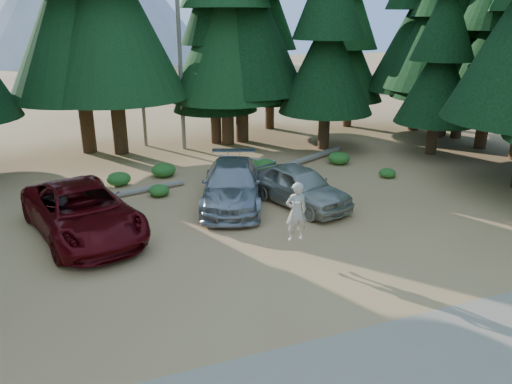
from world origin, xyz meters
TOP-DOWN VIEW (x-y plane):
  - ground at (0.00, 0.00)m, footprint 160.00×160.00m
  - gravel_strip at (0.00, -6.50)m, footprint 26.00×3.50m
  - forest_belt_north at (0.00, 15.00)m, footprint 36.00×7.00m
  - snag_front at (0.80, 14.50)m, footprint 0.24×0.24m
  - snag_back at (-1.20, 16.00)m, footprint 0.20×0.20m
  - red_pickup at (-5.37, 3.70)m, footprint 4.51×7.06m
  - silver_minivan_center at (0.55, 4.77)m, footprint 4.26×6.29m
  - silver_minivan_right at (3.08, 3.65)m, footprint 3.23×5.22m
  - frisbee_player at (0.94, -0.54)m, footprint 0.74×0.52m
  - log_left at (-2.59, 7.49)m, footprint 3.61×1.10m
  - log_mid at (3.28, 10.50)m, footprint 2.57×2.35m
  - log_right at (6.59, 9.45)m, footprint 4.72×2.64m
  - shrub_far_left at (-3.58, 8.94)m, footprint 1.10×1.10m
  - shrub_left at (-2.12, 6.82)m, footprint 0.89×0.89m
  - shrub_center_left at (-1.39, 9.53)m, footprint 1.17×1.17m
  - shrub_center_right at (3.57, 8.59)m, footprint 1.08×1.08m
  - shrub_right at (2.85, 9.05)m, footprint 1.05×1.05m
  - shrub_far_right at (7.67, 8.38)m, footprint 1.15×1.15m
  - shrub_edge_east at (8.71, 5.50)m, footprint 0.80×0.80m

SIDE VIEW (x-z plane):
  - ground at x=0.00m, z-range 0.00..0.00m
  - forest_belt_north at x=0.00m, z-range -11.00..11.00m
  - gravel_strip at x=0.00m, z-range 0.00..0.01m
  - log_left at x=-2.59m, z-range 0.00..0.26m
  - log_mid at x=3.28m, z-range 0.00..0.27m
  - log_right at x=6.59m, z-range 0.00..0.33m
  - shrub_edge_east at x=8.71m, z-range 0.00..0.44m
  - shrub_left at x=-2.12m, z-range 0.00..0.49m
  - shrub_right at x=2.85m, z-range 0.00..0.58m
  - shrub_center_right at x=3.57m, z-range 0.00..0.60m
  - shrub_far_left at x=-3.58m, z-range 0.00..0.61m
  - shrub_far_right at x=7.67m, z-range 0.00..0.63m
  - shrub_center_left at x=-1.39m, z-range 0.00..0.64m
  - silver_minivan_right at x=3.08m, z-range 0.00..1.66m
  - silver_minivan_center at x=0.55m, z-range 0.00..1.69m
  - red_pickup at x=-5.37m, z-range 0.00..1.81m
  - frisbee_player at x=0.94m, z-range 0.59..2.54m
  - snag_back at x=-1.20m, z-range 0.00..10.00m
  - snag_front at x=0.80m, z-range 0.00..12.00m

